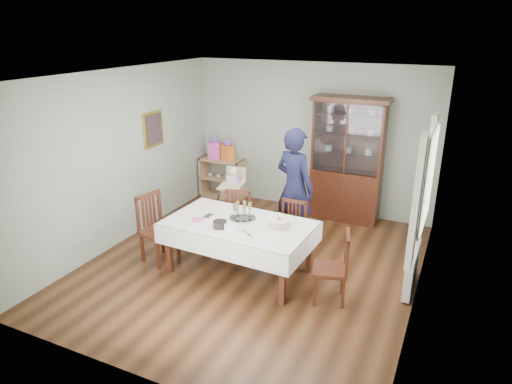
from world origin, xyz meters
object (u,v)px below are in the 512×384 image
Objects in this scene: high_chair at (234,204)px; gift_bag_orange at (228,151)px; dining_table at (239,247)px; woman at (294,188)px; birthday_cake at (279,224)px; chair_far_left at (237,234)px; chair_end_left at (159,242)px; chair_far_right at (289,244)px; sideboard at (222,178)px; china_cabinet at (347,158)px; chair_end_right at (331,280)px; champagne_tray at (243,215)px; gift_bag_pink at (215,149)px.

high_chair is 2.57× the size of gift_bag_orange.
woman reaches higher than dining_table.
high_chair is at bearing 136.74° from birthday_cake.
chair_end_left is at bearing -155.73° from chair_far_left.
high_chair is at bearing -57.53° from gift_bag_orange.
birthday_cake is (1.79, 0.26, 0.52)m from chair_end_left.
chair_far_right is 1.49m from high_chair.
sideboard is 0.89× the size of chair_end_left.
birthday_cake is (-0.27, -2.44, -0.30)m from china_cabinet.
dining_table is at bearing -76.39° from chair_far_left.
chair_end_right is 1.50m from champagne_tray.
gift_bag_pink is at bearing 127.18° from champagne_tray.
dining_table is 2.28× the size of sideboard.
china_cabinet is (0.84, 2.51, 0.74)m from dining_table.
gift_bag_pink reaches higher than high_chair.
chair_far_right is 2.15× the size of gift_bag_orange.
china_cabinet is at bearing -0.04° from gift_bag_orange.
woman reaches higher than birthday_cake.
chair_far_left is 1.03× the size of chair_far_right.
high_chair is at bearing 103.01° from chair_far_left.
chair_far_left reaches higher than sideboard.
dining_table is 1.37m from chair_end_right.
chair_end_right reaches higher than dining_table.
china_cabinet is at bearing 175.44° from chair_end_right.
chair_end_left is at bearing -127.41° from china_cabinet.
dining_table is at bearing -58.76° from gift_bag_orange.
birthday_cake is (0.57, 0.07, 0.43)m from dining_table.
woman is at bearing 100.30° from birthday_cake.
birthday_cake reaches higher than sideboard.
chair_end_left is at bearing -80.83° from sideboard.
chair_end_left is at bearing 60.14° from woman.
chair_far_right is at bearing 49.36° from dining_table.
champagne_tray reaches higher than chair_far_right.
china_cabinet is 2.82m from chair_end_right.
chair_far_left is at bearing -55.82° from sideboard.
dining_table is 2.21× the size of chair_end_right.
china_cabinet reaches higher than dining_table.
china_cabinet is at bearing 70.51° from champagne_tray.
gift_bag_orange is at bearing 130.57° from birthday_cake.
gift_bag_pink is (-2.65, 0.00, -0.12)m from china_cabinet.
dining_table is at bearing -56.65° from sideboard.
chair_far_left is at bearing -33.67° from chair_end_left.
champagne_tray is at bearing 92.56° from dining_table.
sideboard is 1.00× the size of chair_far_right.
gift_bag_pink is (-1.81, 2.51, 0.61)m from dining_table.
chair_far_right is 0.89× the size of chair_end_left.
champagne_tray is at bearing -55.34° from sideboard.
sideboard is at bearing -147.14° from chair_end_right.
chair_end_left is at bearing -171.78° from birthday_cake.
woman reaches higher than chair_end_left.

